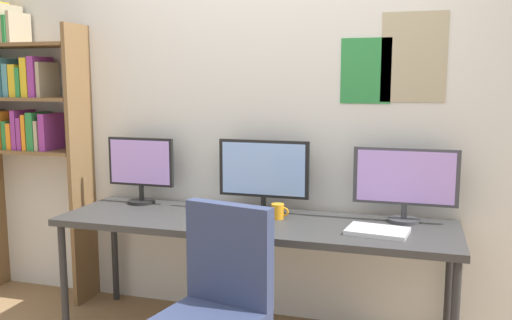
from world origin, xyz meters
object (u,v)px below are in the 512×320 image
Objects in this scene: desk at (254,228)px; monitor_left at (141,167)px; monitor_center at (264,172)px; bookshelf at (23,112)px; laptop_closed at (377,231)px; monitor_right at (405,181)px; coffee_mug at (278,211)px; computer_mouse at (206,222)px; keyboard_main at (241,228)px.

monitor_left reaches higher than desk.
bookshelf is at bearing 179.43° from monitor_center.
monitor_left is 1.44× the size of laptop_closed.
bookshelf is 2.58m from laptop_closed.
monitor_right is 1.85× the size of laptop_closed.
bookshelf is 1.99m from coffee_mug.
computer_mouse is at bearing -143.12° from desk.
monitor_center is 0.81m from laptop_closed.
monitor_left is 0.81× the size of monitor_center.
monitor_left is 1.01m from coffee_mug.
monitor_center reaches higher than laptop_closed.
keyboard_main is at bearing -90.00° from monitor_center.
monitor_center reaches higher than computer_mouse.
monitor_center is at bearing 132.50° from coffee_mug.
bookshelf is 19.82× the size of coffee_mug.
coffee_mug is (0.36, 0.24, 0.03)m from computer_mouse.
computer_mouse is at bearing -166.88° from laptop_closed.
computer_mouse reaches higher than laptop_closed.
bookshelf is at bearing 178.91° from monitor_left.
computer_mouse is (-1.08, -0.39, -0.23)m from monitor_right.
computer_mouse is at bearing -32.16° from monitor_left.
monitor_center is at bearing 90.00° from desk.
monitor_left is 0.76m from computer_mouse.
monitor_center is at bearing 165.40° from laptop_closed.
monitor_right is 1.78× the size of keyboard_main.
computer_mouse is (0.62, -0.39, -0.23)m from monitor_left.
desk is 4.08× the size of monitor_center.
bookshelf is at bearing 165.32° from computer_mouse.
monitor_right is at bearing 14.06° from desk.
monitor_left is 0.99m from keyboard_main.
laptop_closed is at bearing -10.47° from monitor_left.
laptop_closed is at bearing -113.67° from monitor_right.
desk is 7.30× the size of laptop_closed.
bookshelf reaches higher than desk.
monitor_right is at bearing 73.65° from laptop_closed.
monitor_center is (0.00, 0.21, 0.30)m from desk.
bookshelf reaches higher than monitor_right.
computer_mouse is at bearing -121.03° from monitor_center.
bookshelf is (-1.78, 0.23, 0.64)m from desk.
coffee_mug is at bearing -4.82° from bookshelf.
bookshelf reaches higher than laptop_closed.
monitor_center is (1.78, -0.02, -0.34)m from bookshelf.
coffee_mug is (0.98, -0.14, -0.20)m from monitor_left.
desk is 0.92m from monitor_left.
desk is at bearing -14.05° from monitor_left.
coffee_mug is at bearing -168.70° from monitor_right.
monitor_center is at bearing -0.57° from bookshelf.
monitor_right is at bearing 0.00° from monitor_left.
monitor_right reaches higher than laptop_closed.
desk is 0.37m from monitor_center.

